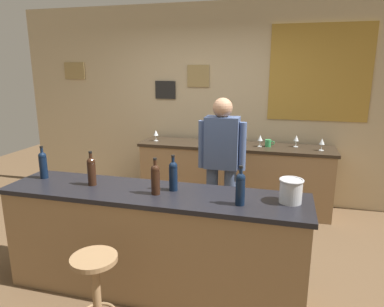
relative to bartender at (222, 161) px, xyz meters
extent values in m
plane|color=brown|center=(-0.40, -0.65, -0.94)|extent=(10.00, 10.00, 0.00)
cube|color=tan|center=(-0.40, 1.38, 0.46)|extent=(6.00, 0.06, 2.80)
cube|color=#997F4C|center=(-2.60, 1.34, 0.93)|extent=(0.35, 0.02, 0.26)
cube|color=black|center=(-1.10, 1.34, 0.66)|extent=(0.31, 0.02, 0.26)
cube|color=#997F4C|center=(-0.60, 1.34, 0.87)|extent=(0.32, 0.02, 0.31)
cube|color=#A87F33|center=(1.04, 1.34, 0.91)|extent=(1.28, 0.02, 1.25)
cube|color=olive|center=(-0.40, -1.05, -0.50)|extent=(2.54, 0.57, 0.88)
cube|color=black|center=(-0.40, -1.05, -0.04)|extent=(2.59, 0.60, 0.04)
cube|color=olive|center=(0.00, 1.00, -0.51)|extent=(2.57, 0.53, 0.86)
cube|color=#2D2319|center=(0.00, 1.00, -0.06)|extent=(2.62, 0.56, 0.04)
cylinder|color=#384766|center=(0.10, 0.00, -0.51)|extent=(0.13, 0.13, 0.86)
cylinder|color=#384766|center=(-0.10, 0.00, -0.51)|extent=(0.13, 0.13, 0.86)
cube|color=#3F517A|center=(0.00, 0.00, 0.20)|extent=(0.36, 0.20, 0.56)
sphere|color=#A87A5B|center=(0.00, 0.00, 0.58)|extent=(0.21, 0.21, 0.21)
cylinder|color=#3F517A|center=(0.22, 0.00, 0.17)|extent=(0.08, 0.08, 0.52)
cylinder|color=#3F517A|center=(-0.22, 0.00, 0.17)|extent=(0.08, 0.08, 0.52)
cylinder|color=olive|center=(-0.56, -1.73, -0.61)|extent=(0.06, 0.06, 0.65)
cylinder|color=olive|center=(-0.56, -1.73, -0.27)|extent=(0.32, 0.32, 0.03)
cylinder|color=black|center=(-1.50, -0.97, 0.08)|extent=(0.07, 0.07, 0.20)
sphere|color=black|center=(-1.50, -0.97, 0.20)|extent=(0.07, 0.07, 0.07)
cylinder|color=black|center=(-1.50, -0.97, 0.23)|extent=(0.03, 0.03, 0.09)
cylinder|color=black|center=(-1.50, -0.97, 0.28)|extent=(0.03, 0.03, 0.02)
cylinder|color=black|center=(-0.97, -1.03, 0.08)|extent=(0.07, 0.07, 0.20)
sphere|color=black|center=(-0.97, -1.03, 0.20)|extent=(0.07, 0.07, 0.07)
cylinder|color=black|center=(-0.97, -1.03, 0.23)|extent=(0.03, 0.03, 0.09)
cylinder|color=black|center=(-0.97, -1.03, 0.28)|extent=(0.03, 0.03, 0.02)
cylinder|color=black|center=(-0.35, -1.09, 0.08)|extent=(0.07, 0.07, 0.20)
sphere|color=black|center=(-0.35, -1.09, 0.20)|extent=(0.07, 0.07, 0.07)
cylinder|color=black|center=(-0.35, -1.09, 0.23)|extent=(0.03, 0.03, 0.09)
cylinder|color=black|center=(-0.35, -1.09, 0.28)|extent=(0.03, 0.03, 0.02)
cylinder|color=black|center=(-0.24, -0.97, 0.08)|extent=(0.07, 0.07, 0.20)
sphere|color=black|center=(-0.24, -0.97, 0.20)|extent=(0.07, 0.07, 0.07)
cylinder|color=black|center=(-0.24, -0.97, 0.23)|extent=(0.03, 0.03, 0.09)
cylinder|color=black|center=(-0.24, -0.97, 0.28)|extent=(0.03, 0.03, 0.02)
cylinder|color=black|center=(0.35, -1.14, 0.08)|extent=(0.07, 0.07, 0.20)
sphere|color=black|center=(0.35, -1.14, 0.20)|extent=(0.07, 0.07, 0.07)
cylinder|color=black|center=(0.35, -1.14, 0.23)|extent=(0.03, 0.03, 0.09)
cylinder|color=black|center=(0.35, -1.14, 0.28)|extent=(0.03, 0.03, 0.02)
cylinder|color=#B7BABF|center=(0.71, -1.00, 0.07)|extent=(0.17, 0.17, 0.18)
torus|color=#B7BABF|center=(0.71, -1.00, 0.16)|extent=(0.19, 0.19, 0.02)
cylinder|color=silver|center=(-1.13, 0.97, -0.03)|extent=(0.06, 0.06, 0.00)
cylinder|color=silver|center=(-1.13, 0.97, 0.01)|extent=(0.01, 0.01, 0.07)
cone|color=silver|center=(-1.13, 0.97, 0.08)|extent=(0.07, 0.07, 0.08)
cylinder|color=silver|center=(-0.19, 1.05, -0.03)|extent=(0.06, 0.06, 0.00)
cylinder|color=silver|center=(-0.19, 1.05, 0.01)|extent=(0.01, 0.01, 0.07)
cone|color=silver|center=(-0.19, 1.05, 0.08)|extent=(0.07, 0.07, 0.08)
cylinder|color=silver|center=(0.34, 0.99, -0.03)|extent=(0.06, 0.06, 0.00)
cylinder|color=silver|center=(0.34, 0.99, 0.01)|extent=(0.01, 0.01, 0.07)
cone|color=silver|center=(0.34, 0.99, 0.08)|extent=(0.07, 0.07, 0.08)
cylinder|color=silver|center=(0.80, 1.09, -0.03)|extent=(0.06, 0.06, 0.00)
cylinder|color=silver|center=(0.80, 1.09, 0.01)|extent=(0.01, 0.01, 0.07)
cone|color=silver|center=(0.80, 1.09, 0.08)|extent=(0.07, 0.07, 0.08)
cylinder|color=silver|center=(1.11, 0.96, -0.03)|extent=(0.06, 0.06, 0.00)
cylinder|color=silver|center=(1.11, 0.96, 0.01)|extent=(0.01, 0.01, 0.07)
cone|color=silver|center=(1.11, 0.96, 0.08)|extent=(0.07, 0.07, 0.08)
cylinder|color=#338C4C|center=(0.44, 1.01, 0.01)|extent=(0.08, 0.08, 0.09)
torus|color=#338C4C|center=(0.50, 1.01, 0.02)|extent=(0.06, 0.01, 0.06)
camera|label=1|loc=(0.63, -3.61, 1.00)|focal=32.56mm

